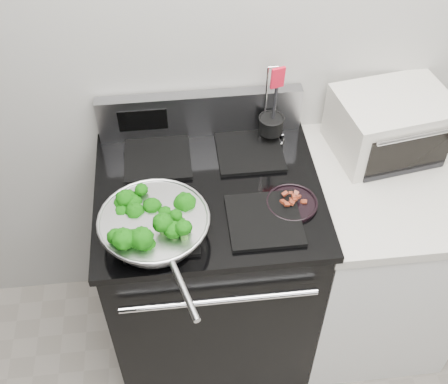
{
  "coord_description": "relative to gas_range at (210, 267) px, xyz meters",
  "views": [
    {
      "loc": [
        -0.4,
        0.06,
        2.36
      ],
      "look_at": [
        -0.25,
        1.36,
        0.98
      ],
      "focal_mm": 45.0,
      "sensor_mm": 36.0,
      "label": 1
    }
  ],
  "objects": [
    {
      "name": "broccoli_pile",
      "position": [
        -0.19,
        -0.2,
        0.54
      ],
      "size": [
        0.28,
        0.28,
        0.1
      ],
      "primitive_type": null,
      "color": "#053404",
      "rests_on": "skillet"
    },
    {
      "name": "utensil_holder",
      "position": [
        0.26,
        0.22,
        0.52
      ],
      "size": [
        0.11,
        0.11,
        0.33
      ],
      "rotation": [
        0.0,
        0.0,
        0.26
      ],
      "color": "silver",
      "rests_on": "gas_range"
    },
    {
      "name": "bacon_plate",
      "position": [
        0.27,
        -0.11,
        0.48
      ],
      "size": [
        0.18,
        0.18,
        0.04
      ],
      "rotation": [
        0.0,
        0.0,
        -0.17
      ],
      "color": "black",
      "rests_on": "gas_range"
    },
    {
      "name": "back_wall",
      "position": [
        0.3,
        0.34,
        0.86
      ],
      "size": [
        4.0,
        0.02,
        2.7
      ],
      "primitive_type": "cube",
      "color": "#B4B1AB",
      "rests_on": "ground"
    },
    {
      "name": "gas_range",
      "position": [
        0.0,
        0.0,
        0.0
      ],
      "size": [
        0.79,
        0.69,
        1.13
      ],
      "color": "black",
      "rests_on": "floor"
    },
    {
      "name": "skillet",
      "position": [
        -0.19,
        -0.2,
        0.52
      ],
      "size": [
        0.36,
        0.55,
        0.08
      ],
      "rotation": [
        0.0,
        0.0,
        0.28
      ],
      "color": "silver",
      "rests_on": "gas_range"
    },
    {
      "name": "toaster_oven",
      "position": [
        0.69,
        0.17,
        0.55
      ],
      "size": [
        0.44,
        0.36,
        0.23
      ],
      "rotation": [
        0.0,
        0.0,
        0.16
      ],
      "color": "silver",
      "rests_on": "counter"
    },
    {
      "name": "counter",
      "position": [
        0.68,
        -0.0,
        -0.03
      ],
      "size": [
        0.62,
        0.68,
        0.92
      ],
      "color": "white",
      "rests_on": "floor"
    }
  ]
}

